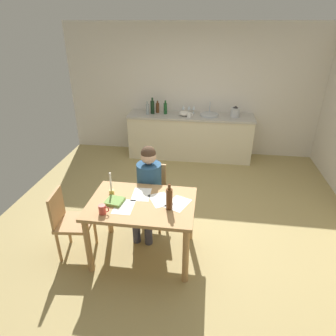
# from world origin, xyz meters

# --- Properties ---
(ground_plane) EXTENTS (5.20, 5.20, 0.04)m
(ground_plane) POSITION_xyz_m (0.00, 0.00, -0.02)
(ground_plane) COLOR tan
(wall_back) EXTENTS (5.20, 0.12, 2.60)m
(wall_back) POSITION_xyz_m (0.00, 2.60, 1.30)
(wall_back) COLOR silver
(wall_back) RESTS_ON ground
(kitchen_counter) EXTENTS (2.52, 0.64, 0.90)m
(kitchen_counter) POSITION_xyz_m (0.00, 2.24, 0.45)
(kitchen_counter) COLOR beige
(kitchen_counter) RESTS_ON ground
(dining_table) EXTENTS (1.20, 0.83, 0.75)m
(dining_table) POSITION_xyz_m (-0.33, -0.77, 0.63)
(dining_table) COLOR tan
(dining_table) RESTS_ON ground
(chair_at_table) EXTENTS (0.43, 0.43, 0.87)m
(chair_at_table) POSITION_xyz_m (-0.35, -0.12, 0.48)
(chair_at_table) COLOR tan
(chair_at_table) RESTS_ON ground
(person_seated) EXTENTS (0.34, 0.61, 1.19)m
(person_seated) POSITION_xyz_m (-0.36, -0.27, 0.68)
(person_seated) COLOR navy
(person_seated) RESTS_ON ground
(chair_side_empty) EXTENTS (0.44, 0.44, 0.85)m
(chair_side_empty) POSITION_xyz_m (-1.19, -0.87, 0.47)
(chair_side_empty) COLOR tan
(chair_side_empty) RESTS_ON ground
(coffee_mug) EXTENTS (0.12, 0.08, 0.10)m
(coffee_mug) POSITION_xyz_m (-0.68, -1.04, 0.80)
(coffee_mug) COLOR #D84C3F
(coffee_mug) RESTS_ON dining_table
(candlestick) EXTENTS (0.06, 0.06, 0.28)m
(candlestick) POSITION_xyz_m (-0.72, -0.65, 0.83)
(candlestick) COLOR gold
(candlestick) RESTS_ON dining_table
(book_magazine) EXTENTS (0.21, 0.21, 0.03)m
(book_magazine) POSITION_xyz_m (-0.63, -0.82, 0.77)
(book_magazine) COLOR olive
(book_magazine) RESTS_ON dining_table
(paper_letter) EXTENTS (0.31, 0.35, 0.00)m
(paper_letter) POSITION_xyz_m (0.08, -0.74, 0.75)
(paper_letter) COLOR white
(paper_letter) RESTS_ON dining_table
(paper_bill) EXTENTS (0.23, 0.31, 0.00)m
(paper_bill) POSITION_xyz_m (-0.36, -0.61, 0.75)
(paper_bill) COLOR white
(paper_bill) RESTS_ON dining_table
(paper_envelope) EXTENTS (0.21, 0.30, 0.00)m
(paper_envelope) POSITION_xyz_m (-0.50, -0.89, 0.75)
(paper_envelope) COLOR white
(paper_envelope) RESTS_ON dining_table
(paper_receipt) EXTENTS (0.33, 0.36, 0.00)m
(paper_receipt) POSITION_xyz_m (-0.12, -0.70, 0.75)
(paper_receipt) COLOR white
(paper_receipt) RESTS_ON dining_table
(wine_bottle_on_table) EXTENTS (0.07, 0.07, 0.30)m
(wine_bottle_on_table) POSITION_xyz_m (0.00, -0.85, 0.88)
(wine_bottle_on_table) COLOR #593319
(wine_bottle_on_table) RESTS_ON dining_table
(sink_unit) EXTENTS (0.36, 0.36, 0.24)m
(sink_unit) POSITION_xyz_m (0.37, 2.24, 0.92)
(sink_unit) COLOR #B2B7BC
(sink_unit) RESTS_ON kitchen_counter
(bottle_oil) EXTENTS (0.06, 0.06, 0.26)m
(bottle_oil) POSITION_xyz_m (-0.87, 2.18, 1.01)
(bottle_oil) COLOR #8C999E
(bottle_oil) RESTS_ON kitchen_counter
(bottle_vinegar) EXTENTS (0.08, 0.08, 0.32)m
(bottle_vinegar) POSITION_xyz_m (-0.78, 2.24, 1.04)
(bottle_vinegar) COLOR black
(bottle_vinegar) RESTS_ON kitchen_counter
(bottle_wine_red) EXTENTS (0.07, 0.07, 0.24)m
(bottle_wine_red) POSITION_xyz_m (-0.69, 2.32, 1.00)
(bottle_wine_red) COLOR #593319
(bottle_wine_red) RESTS_ON kitchen_counter
(bottle_sauce) EXTENTS (0.07, 0.07, 0.27)m
(bottle_sauce) POSITION_xyz_m (-0.51, 2.26, 1.01)
(bottle_sauce) COLOR #194C23
(bottle_sauce) RESTS_ON kitchen_counter
(mixing_bowl) EXTENTS (0.21, 0.21, 0.09)m
(mixing_bowl) POSITION_xyz_m (-0.12, 2.18, 0.95)
(mixing_bowl) COLOR white
(mixing_bowl) RESTS_ON kitchen_counter
(stovetop_kettle) EXTENTS (0.18, 0.18, 0.22)m
(stovetop_kettle) POSITION_xyz_m (0.87, 2.24, 1.00)
(stovetop_kettle) COLOR #B7BABF
(stovetop_kettle) RESTS_ON kitchen_counter
(wine_glass_near_sink) EXTENTS (0.07, 0.07, 0.15)m
(wine_glass_near_sink) POSITION_xyz_m (0.05, 2.39, 1.01)
(wine_glass_near_sink) COLOR silver
(wine_glass_near_sink) RESTS_ON kitchen_counter
(wine_glass_by_kettle) EXTENTS (0.07, 0.07, 0.15)m
(wine_glass_by_kettle) POSITION_xyz_m (-0.05, 2.39, 1.01)
(wine_glass_by_kettle) COLOR silver
(wine_glass_by_kettle) RESTS_ON kitchen_counter
(wine_glass_back_left) EXTENTS (0.07, 0.07, 0.15)m
(wine_glass_back_left) POSITION_xyz_m (-0.16, 2.39, 1.01)
(wine_glass_back_left) COLOR silver
(wine_glass_back_left) RESTS_ON kitchen_counter
(teacup_on_counter) EXTENTS (0.11, 0.08, 0.09)m
(teacup_on_counter) POSITION_xyz_m (-0.02, 2.09, 0.95)
(teacup_on_counter) COLOR white
(teacup_on_counter) RESTS_ON kitchen_counter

